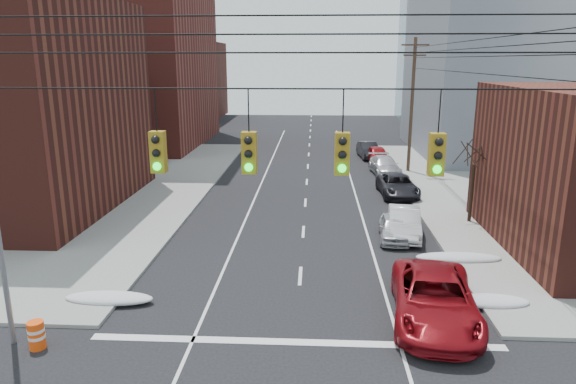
# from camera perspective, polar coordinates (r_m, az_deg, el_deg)

# --- Properties ---
(building_brick_tall) EXTENTS (24.00, 20.00, 30.00)m
(building_brick_tall) POSITION_cam_1_polar(r_m,az_deg,el_deg) (62.30, -21.45, 18.83)
(building_brick_tall) COLOR maroon
(building_brick_tall) RESTS_ON ground
(building_brick_far) EXTENTS (22.00, 18.00, 12.00)m
(building_brick_far) POSITION_cam_1_polar(r_m,az_deg,el_deg) (87.18, -15.10, 11.86)
(building_brick_far) COLOR #4D1D17
(building_brick_far) RESTS_ON ground
(building_office) EXTENTS (22.00, 20.00, 25.00)m
(building_office) POSITION_cam_1_polar(r_m,az_deg,el_deg) (57.25, 26.09, 16.33)
(building_office) COLOR gray
(building_office) RESTS_ON ground
(building_glass) EXTENTS (20.00, 18.00, 22.00)m
(building_glass) POSITION_cam_1_polar(r_m,az_deg,el_deg) (82.41, 20.20, 14.85)
(building_glass) COLOR gray
(building_glass) RESTS_ON ground
(utility_pole_far) EXTENTS (2.20, 0.28, 11.00)m
(utility_pole_far) POSITION_cam_1_polar(r_m,az_deg,el_deg) (43.84, 13.60, 9.55)
(utility_pole_far) COLOR #473323
(utility_pole_far) RESTS_ON ground
(traffic_signals) EXTENTS (17.00, 0.42, 2.02)m
(traffic_signals) POSITION_cam_1_polar(r_m,az_deg,el_deg) (12.13, 0.81, 4.63)
(traffic_signals) COLOR black
(traffic_signals) RESTS_ON ground
(bare_tree) EXTENTS (2.09, 2.20, 4.93)m
(bare_tree) POSITION_cam_1_polar(r_m,az_deg,el_deg) (31.13, 19.76, 0.76)
(bare_tree) COLOR black
(bare_tree) RESTS_ON ground
(snow_nw) EXTENTS (3.50, 1.08, 0.42)m
(snow_nw) POSITION_cam_1_polar(r_m,az_deg,el_deg) (21.63, -19.26, -11.08)
(snow_nw) COLOR silver
(snow_nw) RESTS_ON ground
(snow_ne) EXTENTS (3.00, 1.08, 0.42)m
(snow_ne) POSITION_cam_1_polar(r_m,az_deg,el_deg) (21.68, 21.53, -11.23)
(snow_ne) COLOR silver
(snow_ne) RESTS_ON ground
(snow_east_far) EXTENTS (4.00, 1.08, 0.42)m
(snow_east_far) POSITION_cam_1_polar(r_m,az_deg,el_deg) (25.62, 18.41, -6.95)
(snow_east_far) COLOR silver
(snow_east_far) RESTS_ON ground
(red_pickup) EXTENTS (3.63, 6.59, 1.75)m
(red_pickup) POSITION_cam_1_polar(r_m,az_deg,el_deg) (19.65, 15.97, -11.33)
(red_pickup) COLOR maroon
(red_pickup) RESTS_ON ground
(parked_car_a) EXTENTS (1.83, 3.87, 1.28)m
(parked_car_a) POSITION_cam_1_polar(r_m,az_deg,el_deg) (27.71, 11.67, -3.92)
(parked_car_a) COLOR #BCBCC1
(parked_car_a) RESTS_ON ground
(parked_car_b) EXTENTS (2.14, 4.78, 1.52)m
(parked_car_b) POSITION_cam_1_polar(r_m,az_deg,el_deg) (28.34, 12.78, -3.31)
(parked_car_b) COLOR silver
(parked_car_b) RESTS_ON ground
(parked_car_c) EXTENTS (2.61, 5.31, 1.45)m
(parked_car_c) POSITION_cam_1_polar(r_m,az_deg,el_deg) (36.62, 12.08, 0.70)
(parked_car_c) COLOR black
(parked_car_c) RESTS_ON ground
(parked_car_d) EXTENTS (2.52, 5.22, 1.47)m
(parked_car_d) POSITION_cam_1_polar(r_m,az_deg,el_deg) (43.33, 10.68, 2.90)
(parked_car_d) COLOR #B6B5BA
(parked_car_d) RESTS_ON ground
(parked_car_e) EXTENTS (2.03, 4.51, 1.50)m
(parked_car_e) POSITION_cam_1_polar(r_m,az_deg,el_deg) (48.16, 9.92, 4.10)
(parked_car_e) COLOR maroon
(parked_car_e) RESTS_ON ground
(parked_car_f) EXTENTS (2.04, 4.75, 1.52)m
(parked_car_f) POSITION_cam_1_polar(r_m,az_deg,el_deg) (50.52, 8.89, 4.64)
(parked_car_f) COLOR black
(parked_car_f) RESTS_ON ground
(lot_car_a) EXTENTS (4.14, 2.34, 1.29)m
(lot_car_a) POSITION_cam_1_polar(r_m,az_deg,el_deg) (34.91, -22.64, -0.67)
(lot_car_a) COLOR white
(lot_car_a) RESTS_ON sidewalk_nw
(lot_car_b) EXTENTS (5.29, 2.86, 1.41)m
(lot_car_b) POSITION_cam_1_polar(r_m,az_deg,el_deg) (38.25, -21.70, 0.77)
(lot_car_b) COLOR #B0AFB4
(lot_car_b) RESTS_ON sidewalk_nw
(lot_car_c) EXTENTS (5.43, 2.67, 1.52)m
(lot_car_c) POSITION_cam_1_polar(r_m,az_deg,el_deg) (39.17, -24.72, 0.84)
(lot_car_c) COLOR black
(lot_car_c) RESTS_ON sidewalk_nw
(lot_car_d) EXTENTS (3.90, 2.74, 1.23)m
(lot_car_d) POSITION_cam_1_polar(r_m,az_deg,el_deg) (45.31, -23.04, 2.53)
(lot_car_d) COLOR #A2A2A6
(lot_car_d) RESTS_ON sidewalk_nw
(construction_barrel) EXTENTS (0.56, 0.56, 0.95)m
(construction_barrel) POSITION_cam_1_polar(r_m,az_deg,el_deg) (19.34, -26.17, -14.05)
(construction_barrel) COLOR #FF4B0D
(construction_barrel) RESTS_ON ground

